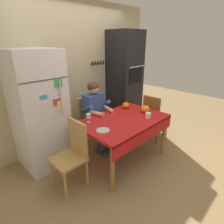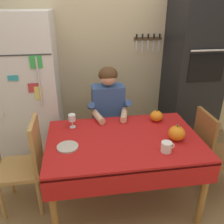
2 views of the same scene
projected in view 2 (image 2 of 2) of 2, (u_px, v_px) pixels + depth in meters
name	position (u px, v px, depth m)	size (l,w,h in m)	color
ground_plane	(124.00, 206.00, 2.39)	(10.00, 10.00, 0.00)	#93754C
back_wall_assembly	(110.00, 50.00, 3.05)	(3.70, 0.13, 2.60)	#BCAD89
refrigerator	(29.00, 94.00, 2.73)	(0.68, 0.71, 1.80)	silver
wall_oven	(192.00, 74.00, 2.97)	(0.60, 0.64, 2.10)	black
dining_table	(124.00, 147.00, 2.18)	(1.40, 0.90, 0.74)	#9E6B33
chair_behind_person	(107.00, 122.00, 2.94)	(0.40, 0.40, 0.93)	tan
seated_person	(109.00, 112.00, 2.67)	(0.47, 0.55, 1.25)	#38384C
chair_left_side	(28.00, 161.00, 2.22)	(0.40, 0.40, 0.93)	tan
chair_right_side	(211.00, 150.00, 2.38)	(0.40, 0.40, 0.93)	brown
coffee_mug	(167.00, 147.00, 1.96)	(0.12, 0.09, 0.09)	white
wine_glass	(72.00, 118.00, 2.31)	(0.07, 0.07, 0.14)	white
pumpkin_large	(177.00, 133.00, 2.11)	(0.15, 0.15, 0.16)	orange
pumpkin_medium	(156.00, 116.00, 2.45)	(0.13, 0.13, 0.13)	orange
serving_tray	(68.00, 147.00, 2.02)	(0.18, 0.18, 0.02)	#B7B2A8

